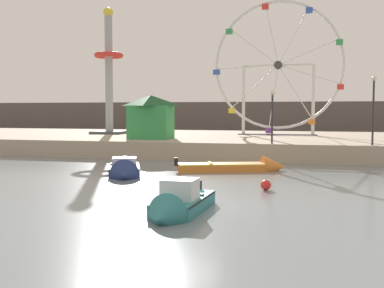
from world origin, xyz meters
TOP-DOWN VIEW (x-y plane):
  - ground_plane at (0.00, 0.00)m, footprint 240.00×240.00m
  - quay_promenade at (0.00, 24.32)m, footprint 110.00×19.92m
  - distant_town_skyline at (0.00, 42.68)m, footprint 140.00×3.00m
  - motorboat_teal_painted at (0.22, -1.67)m, footprint 1.49×4.39m
  - motorboat_navy_blue at (-5.00, 6.46)m, footprint 2.99×4.50m
  - motorboat_orange_hull at (0.48, 10.14)m, footprint 6.17×3.24m
  - ferris_wheel_white_frame at (1.17, 26.26)m, footprint 11.34×1.20m
  - drop_tower_steel_tower at (-13.96, 24.42)m, footprint 2.80×2.80m
  - carnival_booth_green_kiosk at (-7.65, 18.02)m, footprint 3.46×2.94m
  - promenade_lamp_near at (7.87, 15.10)m, footprint 0.32×0.32m
  - promenade_lamp_far at (1.73, 14.92)m, footprint 0.32×0.32m
  - mooring_buoy_orange at (2.48, 3.96)m, footprint 0.44×0.44m

SIDE VIEW (x-z plane):
  - ground_plane at x=0.00m, z-range 0.00..0.00m
  - mooring_buoy_orange at x=2.48m, z-range 0.00..0.44m
  - motorboat_orange_hull at x=0.48m, z-range -0.39..0.87m
  - motorboat_navy_blue at x=-5.00m, z-range -0.44..1.02m
  - motorboat_teal_painted at x=0.22m, z-range -0.43..1.11m
  - quay_promenade at x=0.00m, z-range 0.00..1.22m
  - distant_town_skyline at x=0.00m, z-range 0.00..4.40m
  - carnival_booth_green_kiosk at x=-7.65m, z-range 1.29..4.58m
  - promenade_lamp_far at x=1.73m, z-range 1.79..5.22m
  - promenade_lamp_near at x=7.87m, z-range 1.85..6.13m
  - drop_tower_steel_tower at x=-13.96m, z-range 0.83..12.29m
  - ferris_wheel_white_frame at x=1.17m, z-range 1.25..12.92m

